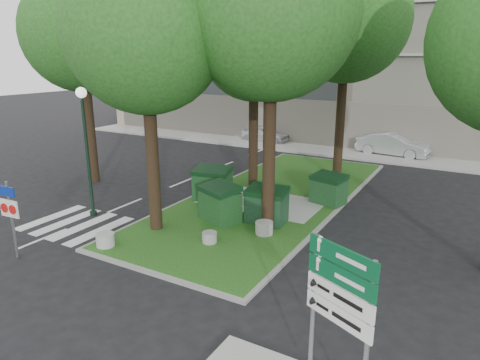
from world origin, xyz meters
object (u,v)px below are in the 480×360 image
Objects in this scene: bollard_right at (264,228)px; dumpster_c at (267,205)px; bollard_mid at (210,237)px; street_lamp at (86,137)px; litter_bin at (331,197)px; car_silver at (393,144)px; tree_median_mid at (257,36)px; bollard_left at (105,240)px; dumpster_b at (220,203)px; dumpster_d at (328,189)px; car_white at (265,134)px; tree_street_left at (82,21)px; tree_median_far at (350,6)px; directional_sign at (340,299)px; dumpster_a at (213,184)px; traffic_sign_pole at (10,210)px; tree_median_near_left at (148,16)px.

dumpster_c is at bearing 112.42° from bollard_right.
street_lamp reaches higher than bollard_mid.
litter_bin is at bearing 67.35° from bollard_mid.
car_silver is at bearing 84.91° from bollard_right.
tree_median_mid reaches higher than bollard_left.
bollard_right is at bearing 14.20° from dumpster_b.
street_lamp is (-6.90, -1.45, 2.82)m from bollard_right.
car_white is (-8.57, 11.26, -0.11)m from dumpster_d.
bollard_right is at bearing -71.65° from dumpster_c.
tree_street_left reaches higher than tree_median_mid.
tree_median_mid is at bearing -152.51° from car_white.
tree_median_far is 3.27× the size of car_white.
dumpster_b is 16.22m from car_white.
dumpster_c is 7.33m from street_lamp.
car_silver is (3.42, 15.16, -0.08)m from dumpster_b.
dumpster_d is at bearing 10.83° from tree_street_left.
dumpster_d is at bearing 78.38° from bollard_right.
dumpster_c is at bearing -5.83° from tree_street_left.
dumpster_d is 2.28× the size of litter_bin.
dumpster_c reaches higher than bollard_left.
directional_sign is at bearing -53.45° from bollard_right.
car_silver is at bearing 81.16° from bollard_mid.
tree_median_mid is at bearing 120.79° from bollard_right.
dumpster_c is (-0.60, -7.03, -7.54)m from tree_median_far.
tree_median_mid is at bearing -136.85° from tree_median_far.
dumpster_a is at bearing 1.57° from tree_street_left.
tree_median_far reaches higher than bollard_left.
directional_sign reaches higher than car_silver.
traffic_sign_pole is 0.85× the size of directional_sign.
dumpster_c is (2.60, -4.03, -6.20)m from tree_median_mid.
litter_bin is at bearing 48.37° from traffic_sign_pole.
tree_median_far reaches higher than tree_median_near_left.
tree_median_far reaches higher than tree_street_left.
bollard_left is 19.73m from car_silver.
tree_median_near_left is 6.01× the size of dumpster_a.
tree_median_near_left reaches higher than bollard_left.
tree_median_near_left is at bearing -107.55° from dumpster_b.
bollard_left is (-0.43, -5.75, -0.49)m from dumpster_a.
tree_median_far is at bearing 177.58° from car_silver.
dumpster_a is 4.52m from bollard_mid.
tree_street_left is at bearing -170.25° from litter_bin.
tree_street_left is 22.11× the size of bollard_mid.
tree_median_mid reaches higher than traffic_sign_pole.
dumpster_a is at bearing 159.16° from directional_sign.
litter_bin is (4.61, 5.50, -6.85)m from tree_median_near_left.
dumpster_a is (-0.10, 3.69, -6.50)m from tree_median_near_left.
litter_bin is at bearing 34.77° from street_lamp.
litter_bin is (1.52, 3.03, -0.31)m from dumpster_c.
tree_median_near_left is 6.90m from dumpster_b.
dumpster_c is at bearing -96.86° from dumpster_d.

